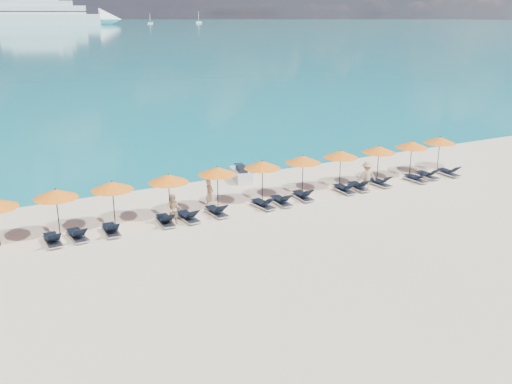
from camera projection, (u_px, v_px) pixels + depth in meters
name	position (u px, v px, depth m)	size (l,w,h in m)	color
ground	(286.00, 232.00, 27.20)	(1400.00, 1400.00, 0.00)	beige
cruise_ship	(53.00, 15.00, 518.59)	(124.80, 34.46, 34.34)	white
sailboat_near	(150.00, 23.00, 575.97)	(5.17, 1.72, 9.48)	white
sailboat_far	(199.00, 22.00, 612.98)	(6.54, 2.18, 11.99)	white
jetski	(241.00, 174.00, 35.69)	(1.51, 2.70, 0.91)	silver
beachgoer_a	(209.00, 193.00, 30.50)	(0.57, 0.37, 1.56)	tan
beachgoer_b	(174.00, 209.00, 28.07)	(0.75, 0.43, 1.54)	tan
beachgoer_c	(367.00, 176.00, 33.43)	(1.13, 0.52, 1.74)	tan
umbrella_2	(56.00, 194.00, 26.37)	(2.10, 2.10, 2.28)	black
umbrella_3	(112.00, 186.00, 27.59)	(2.10, 2.10, 2.28)	black
umbrella_4	(168.00, 178.00, 28.80)	(2.10, 2.10, 2.28)	black
umbrella_5	(217.00, 171.00, 30.21)	(2.10, 2.10, 2.28)	black
umbrella_6	(262.00, 165.00, 31.43)	(2.10, 2.10, 2.28)	black
umbrella_7	(303.00, 159.00, 32.59)	(2.10, 2.10, 2.28)	black
umbrella_8	(341.00, 154.00, 33.80)	(2.10, 2.10, 2.28)	black
umbrella_9	(379.00, 149.00, 34.97)	(2.10, 2.10, 2.28)	black
umbrella_10	(412.00, 145.00, 36.23)	(2.10, 2.10, 2.28)	black
umbrella_11	(440.00, 140.00, 37.52)	(2.10, 2.10, 2.28)	black
lounger_3	(53.00, 239.00, 25.74)	(0.65, 1.71, 0.66)	silver
lounger_4	(77.00, 235.00, 26.28)	(0.78, 1.75, 0.66)	silver
lounger_5	(111.00, 230.00, 26.91)	(0.71, 1.73, 0.66)	silver
lounger_6	(165.00, 220.00, 28.14)	(0.73, 1.74, 0.66)	silver
lounger_7	(188.00, 217.00, 28.64)	(0.76, 1.75, 0.66)	silver
lounger_8	(217.00, 211.00, 29.42)	(0.73, 1.74, 0.66)	silver
lounger_9	(263.00, 204.00, 30.55)	(0.79, 1.76, 0.66)	silver
lounger_10	(281.00, 201.00, 31.07)	(0.70, 1.73, 0.66)	silver
lounger_11	(303.00, 196.00, 31.94)	(0.74, 1.74, 0.66)	silver
lounger_12	(344.00, 189.00, 33.18)	(0.68, 1.72, 0.66)	silver
lounger_13	(359.00, 186.00, 33.67)	(0.79, 1.76, 0.66)	silver
lounger_14	(380.00, 182.00, 34.46)	(0.70, 1.73, 0.66)	silver
lounger_15	(416.00, 178.00, 35.32)	(0.70, 1.73, 0.66)	silver
lounger_16	(428.00, 175.00, 36.05)	(0.65, 1.71, 0.66)	silver
lounger_17	(449.00, 172.00, 36.66)	(0.71, 1.73, 0.66)	silver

